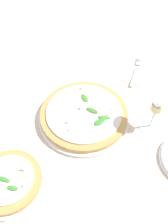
% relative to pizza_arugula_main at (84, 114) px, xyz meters
% --- Properties ---
extents(ground_plane, '(6.00, 6.00, 0.00)m').
position_rel_pizza_arugula_main_xyz_m(ground_plane, '(0.02, 0.02, -0.02)').
color(ground_plane, beige).
extents(pizza_arugula_main, '(0.34, 0.34, 0.05)m').
position_rel_pizza_arugula_main_xyz_m(pizza_arugula_main, '(0.00, 0.00, 0.00)').
color(pizza_arugula_main, white).
rests_on(pizza_arugula_main, ground_plane).
extents(pizza_personal_side, '(0.22, 0.22, 0.05)m').
position_rel_pizza_arugula_main_xyz_m(pizza_personal_side, '(-0.31, 0.14, -0.00)').
color(pizza_personal_side, white).
rests_on(pizza_personal_side, ground_plane).
extents(wine_glass, '(0.08, 0.08, 0.16)m').
position_rel_pizza_arugula_main_xyz_m(wine_glass, '(0.03, -0.24, 0.10)').
color(wine_glass, white).
rests_on(wine_glass, ground_plane).
extents(napkin, '(0.16, 0.12, 0.01)m').
position_rel_pizza_arugula_main_xyz_m(napkin, '(0.30, -0.15, -0.01)').
color(napkin, silver).
rests_on(napkin, ground_plane).
extents(fork, '(0.21, 0.03, 0.00)m').
position_rel_pizza_arugula_main_xyz_m(fork, '(0.31, -0.15, -0.01)').
color(fork, silver).
rests_on(fork, ground_plane).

